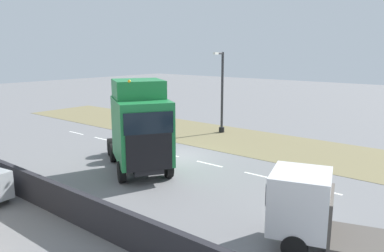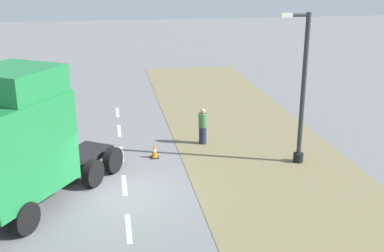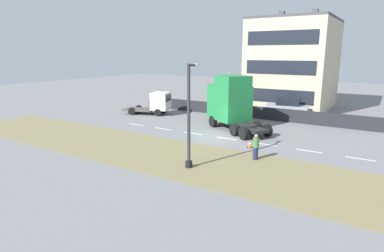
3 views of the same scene
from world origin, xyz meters
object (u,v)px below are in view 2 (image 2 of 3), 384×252
(pedestrian, at_px, (203,127))
(traffic_cone_lead, at_px, (154,151))
(lamp_post, at_px, (301,99))
(lorry_cab, at_px, (14,143))

(pedestrian, relative_size, traffic_cone_lead, 2.90)
(lamp_post, xyz_separation_m, traffic_cone_lead, (5.82, -1.53, -2.44))
(lamp_post, bearing_deg, pedestrian, -39.54)
(lamp_post, relative_size, pedestrian, 3.66)
(lamp_post, distance_m, traffic_cone_lead, 6.50)
(lorry_cab, relative_size, lamp_post, 1.13)
(lamp_post, bearing_deg, lorry_cab, 12.49)
(traffic_cone_lead, bearing_deg, pedestrian, -150.79)
(lorry_cab, xyz_separation_m, pedestrian, (-7.21, -5.21, -1.59))
(lorry_cab, distance_m, pedestrian, 9.04)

